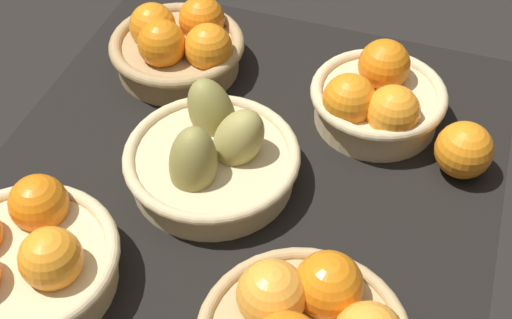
{
  "coord_description": "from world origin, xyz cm",
  "views": [
    {
      "loc": [
        -61.55,
        -23.73,
        77.9
      ],
      "look_at": [
        2.8,
        -2.08,
        7.0
      ],
      "focal_mm": 49.72,
      "sensor_mm": 36.0,
      "label": 1
    }
  ],
  "objects_px": {
    "basket_near_right": "(377,99)",
    "basket_far_left": "(20,258)",
    "basket_far_right": "(179,45)",
    "basket_center_pears": "(213,157)",
    "loose_orange_front_gap": "(464,150)"
  },
  "relations": [
    {
      "from": "basket_near_right",
      "to": "basket_center_pears",
      "type": "bearing_deg",
      "value": 133.82
    },
    {
      "from": "loose_orange_front_gap",
      "to": "basket_far_right",
      "type": "bearing_deg",
      "value": 79.21
    },
    {
      "from": "basket_far_right",
      "to": "basket_near_right",
      "type": "xyz_separation_m",
      "value": [
        -0.03,
        -0.33,
        0.0
      ]
    },
    {
      "from": "basket_near_right",
      "to": "basket_far_left",
      "type": "relative_size",
      "value": 0.88
    },
    {
      "from": "basket_far_left",
      "to": "basket_far_right",
      "type": "bearing_deg",
      "value": -2.16
    },
    {
      "from": "basket_far_right",
      "to": "basket_near_right",
      "type": "distance_m",
      "value": 0.33
    },
    {
      "from": "basket_center_pears",
      "to": "basket_far_right",
      "type": "bearing_deg",
      "value": 33.35
    },
    {
      "from": "basket_center_pears",
      "to": "basket_far_left",
      "type": "bearing_deg",
      "value": 146.75
    },
    {
      "from": "basket_far_right",
      "to": "basket_near_right",
      "type": "relative_size",
      "value": 1.07
    },
    {
      "from": "basket_far_right",
      "to": "basket_center_pears",
      "type": "bearing_deg",
      "value": -146.65
    },
    {
      "from": "loose_orange_front_gap",
      "to": "basket_near_right",
      "type": "bearing_deg",
      "value": 66.16
    },
    {
      "from": "basket_far_right",
      "to": "basket_near_right",
      "type": "bearing_deg",
      "value": -94.94
    },
    {
      "from": "basket_near_right",
      "to": "basket_center_pears",
      "type": "relative_size",
      "value": 0.83
    },
    {
      "from": "basket_far_left",
      "to": "basket_center_pears",
      "type": "distance_m",
      "value": 0.29
    },
    {
      "from": "basket_center_pears",
      "to": "loose_orange_front_gap",
      "type": "relative_size",
      "value": 3.01
    }
  ]
}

